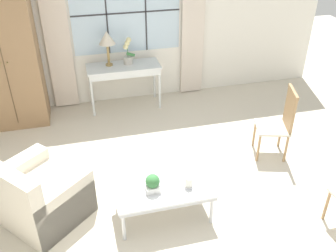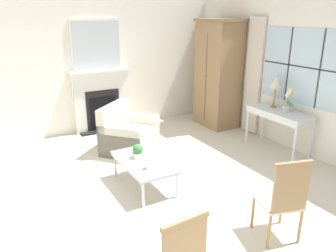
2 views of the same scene
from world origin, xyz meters
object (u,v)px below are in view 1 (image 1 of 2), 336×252
at_px(console_table, 124,70).
at_px(side_chair_wooden, 281,120).
at_px(armchair_upholstered, 38,196).
at_px(potted_plant_small, 153,183).
at_px(coffee_table, 163,189).
at_px(pillar_candle, 189,182).
at_px(armoire, 6,53).
at_px(table_lamp, 107,39).
at_px(potted_orchid, 128,54).

distance_m(console_table, side_chair_wooden, 2.74).
relative_size(armchair_upholstered, potted_plant_small, 5.86).
bearing_deg(potted_plant_small, coffee_table, 16.26).
distance_m(potted_plant_small, pillar_candle, 0.41).
bearing_deg(armoire, console_table, 1.83).
distance_m(console_table, table_lamp, 0.60).
distance_m(table_lamp, pillar_candle, 3.06).
bearing_deg(side_chair_wooden, potted_plant_small, -157.56).
xyz_separation_m(table_lamp, pillar_candle, (0.52, -2.92, -0.74)).
height_order(console_table, armchair_upholstered, armchair_upholstered).
bearing_deg(coffee_table, pillar_candle, -14.28).
relative_size(side_chair_wooden, potted_plant_small, 4.76).
xyz_separation_m(console_table, pillar_candle, (0.29, -2.85, -0.19)).
xyz_separation_m(side_chair_wooden, pillar_candle, (-1.60, -0.86, -0.08)).
xyz_separation_m(armoire, potted_plant_small, (1.67, -2.76, -0.65)).
distance_m(console_table, potted_plant_small, 2.82).
xyz_separation_m(side_chair_wooden, potted_plant_small, (-2.00, -0.83, -0.04)).
distance_m(potted_orchid, pillar_candle, 2.95).
bearing_deg(armchair_upholstered, console_table, 60.39).
height_order(table_lamp, pillar_candle, table_lamp).
height_order(console_table, coffee_table, console_table).
distance_m(console_table, coffee_table, 2.79).
bearing_deg(armoire, potted_orchid, 3.66).
bearing_deg(coffee_table, potted_orchid, 88.31).
relative_size(armoire, potted_plant_small, 10.89).
bearing_deg(side_chair_wooden, console_table, 133.63).
relative_size(armchair_upholstered, side_chair_wooden, 1.23).
distance_m(armoire, table_lamp, 1.56).
distance_m(armoire, potted_plant_small, 3.29).
bearing_deg(pillar_candle, armchair_upholstered, 165.96).
relative_size(potted_plant_small, pillar_candle, 1.51).
relative_size(coffee_table, pillar_candle, 7.67).
relative_size(side_chair_wooden, coffee_table, 0.93).
xyz_separation_m(armoire, potted_orchid, (1.88, 0.12, -0.23)).
relative_size(side_chair_wooden, pillar_candle, 7.16).
relative_size(armoire, armchair_upholstered, 1.86).
bearing_deg(potted_plant_small, potted_orchid, 85.83).
bearing_deg(potted_plant_small, console_table, 87.74).
xyz_separation_m(potted_orchid, pillar_candle, (0.19, -2.91, -0.46)).
bearing_deg(pillar_candle, coffee_table, 165.72).
bearing_deg(console_table, potted_plant_small, -92.26).
distance_m(potted_orchid, potted_plant_small, 2.91).
bearing_deg(table_lamp, coffee_table, -85.15).
xyz_separation_m(table_lamp, potted_orchid, (0.33, -0.01, -0.28)).
bearing_deg(armchair_upholstered, table_lamp, 65.24).
xyz_separation_m(armoire, pillar_candle, (2.07, -2.79, -0.69)).
relative_size(armchair_upholstered, coffee_table, 1.15).
bearing_deg(potted_orchid, armchair_upholstered, -120.69).
height_order(armchair_upholstered, side_chair_wooden, side_chair_wooden).
relative_size(potted_orchid, armchair_upholstered, 0.36).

